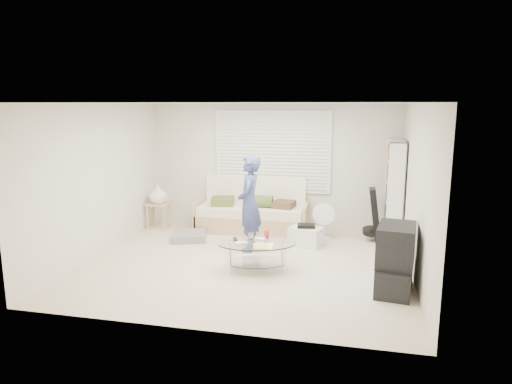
% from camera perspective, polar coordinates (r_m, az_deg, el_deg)
% --- Properties ---
extents(ground, '(5.00, 5.00, 0.00)m').
position_cam_1_polar(ground, '(7.34, -1.17, -8.84)').
color(ground, '#C5B199').
rests_on(ground, ground).
extents(room_shell, '(5.02, 4.52, 2.51)m').
position_cam_1_polar(room_shell, '(7.42, -0.35, 4.33)').
color(room_shell, beige).
rests_on(room_shell, ground).
extents(window_blinds, '(2.32, 0.08, 1.62)m').
position_cam_1_polar(window_blinds, '(9.11, 2.06, 5.05)').
color(window_blinds, silver).
rests_on(window_blinds, ground).
extents(futon_sofa, '(2.20, 0.89, 1.07)m').
position_cam_1_polar(futon_sofa, '(9.06, -0.44, -2.66)').
color(futon_sofa, tan).
rests_on(futon_sofa, ground).
extents(grey_floor_pillow, '(0.76, 0.76, 0.14)m').
position_cam_1_polar(grey_floor_pillow, '(8.61, -8.35, -5.47)').
color(grey_floor_pillow, slate).
rests_on(grey_floor_pillow, ground).
extents(side_table, '(0.46, 0.37, 0.91)m').
position_cam_1_polar(side_table, '(9.36, -12.13, -0.46)').
color(side_table, tan).
rests_on(side_table, ground).
extents(bookshelf, '(0.29, 0.78, 1.86)m').
position_cam_1_polar(bookshelf, '(8.59, 16.84, 0.03)').
color(bookshelf, white).
rests_on(bookshelf, ground).
extents(guitar_case, '(0.35, 0.36, 0.97)m').
position_cam_1_polar(guitar_case, '(8.62, 14.58, -3.20)').
color(guitar_case, black).
rests_on(guitar_case, ground).
extents(floor_fan, '(0.42, 0.28, 0.68)m').
position_cam_1_polar(floor_fan, '(8.58, 8.46, -3.25)').
color(floor_fan, white).
rests_on(floor_fan, ground).
extents(storage_bin, '(0.64, 0.53, 0.39)m').
position_cam_1_polar(storage_bin, '(8.21, 6.27, -5.46)').
color(storage_bin, white).
rests_on(storage_bin, ground).
extents(tv_unit, '(0.57, 0.90, 0.92)m').
position_cam_1_polar(tv_unit, '(6.43, 16.98, -8.04)').
color(tv_unit, black).
rests_on(tv_unit, ground).
extents(coffee_table, '(1.33, 1.02, 0.56)m').
position_cam_1_polar(coffee_table, '(6.92, 0.07, -7.01)').
color(coffee_table, silver).
rests_on(coffee_table, ground).
extents(standing_person, '(0.45, 0.63, 1.64)m').
position_cam_1_polar(standing_person, '(7.75, -0.85, -1.45)').
color(standing_person, navy).
rests_on(standing_person, ground).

